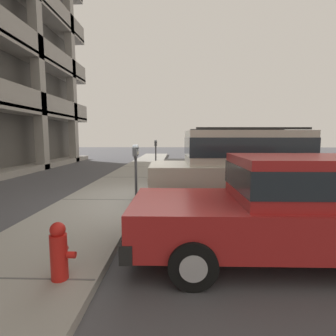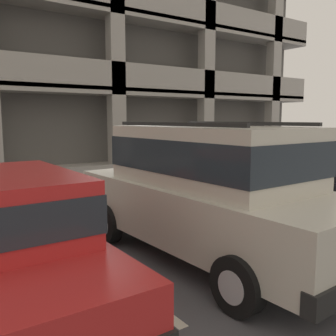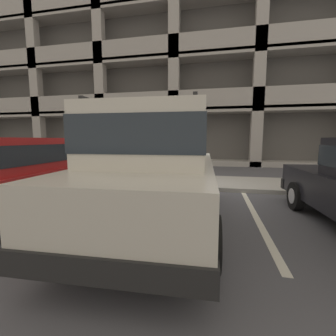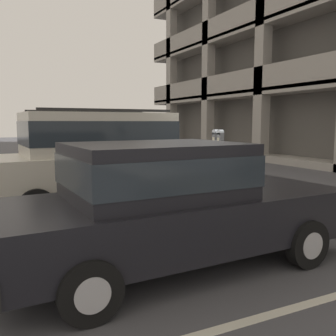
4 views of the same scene
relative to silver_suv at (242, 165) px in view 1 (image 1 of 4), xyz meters
The scene contains 9 objects.
ground_plane 2.70m from the silver_suv, 86.17° to the left, with size 80.00×80.00×0.10m.
sidewalk 3.88m from the silver_suv, 87.50° to the left, with size 40.00×2.20×0.12m.
parking_stall_lines 2.34m from the silver_suv, 30.08° to the left, with size 13.16×4.80×0.01m.
silver_suv is the anchor object (origin of this frame).
red_sedan 2.97m from the silver_suv, behind, with size 1.87×4.49×1.54m.
dark_hatchback 3.60m from the silver_suv, ahead, with size 1.98×4.55×1.54m.
parking_meter_near 2.80m from the silver_suv, 85.90° to the left, with size 0.35×0.12×1.49m.
parking_meter_far 7.27m from the silver_suv, 22.39° to the left, with size 0.35×0.12×1.54m.
fire_hydrant 4.95m from the silver_suv, 141.08° to the left, with size 0.30×0.30×0.70m.
Camera 1 is at (-6.91, -0.74, 1.81)m, focal length 28.00 mm.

